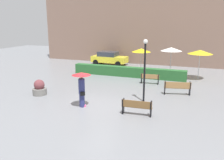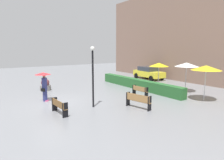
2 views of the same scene
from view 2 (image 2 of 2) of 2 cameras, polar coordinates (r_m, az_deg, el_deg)
The scene contains 13 objects.
ground_plane at distance 15.10m, azimuth -16.69°, elevation -6.14°, with size 60.00×60.00×0.00m, color gray.
bench_near_right at distance 12.23m, azimuth -14.97°, elevation -7.13°, with size 1.69×0.43×0.86m.
bench_far_right at distance 13.04m, azimuth 7.45°, elevation -5.67°, with size 1.85×0.72×0.94m.
bench_back_row at distance 16.32m, azimuth 7.98°, elevation -2.93°, with size 1.52×0.45×0.83m.
pedestrian_with_umbrella at distance 15.26m, azimuth -18.94°, elevation -0.47°, with size 1.12×1.12×2.15m.
planter_pot at distance 19.50m, azimuth -18.57°, elevation -1.44°, with size 0.98×0.98×1.09m.
lamp_post at distance 12.94m, azimuth -5.53°, elevation 2.73°, with size 0.28×0.28×3.99m.
patio_umbrella_yellow at distance 20.10m, azimuth 13.30°, elevation 4.29°, with size 1.88×1.88×2.45m.
patio_umbrella_white at distance 18.58m, azimuth 20.60°, elevation 4.13°, with size 2.03×2.03×2.63m.
patio_umbrella_yellow_far at distance 16.01m, azimuth 25.39°, elevation 3.15°, with size 2.11×2.11×2.64m.
hedge_strip at distance 19.42m, azimuth 7.22°, elevation -1.10°, with size 10.70×0.70×0.92m, color #28602D.
building_facade at distance 24.61m, azimuth 21.92°, elevation 12.27°, with size 28.00×1.20×11.03m, color #846656.
parked_car at distance 25.74m, azimuth 10.42°, elevation 2.12°, with size 4.27×2.12×1.57m.
Camera 2 is at (13.99, -4.18, 3.86)m, focal length 31.89 mm.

